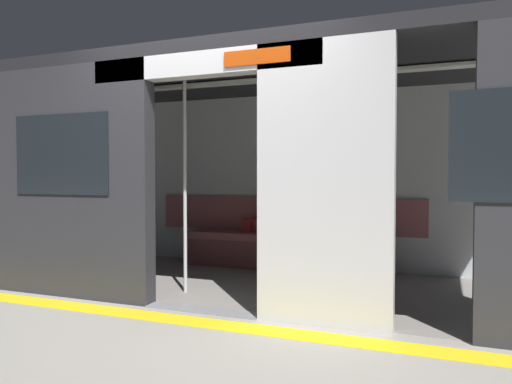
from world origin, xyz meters
name	(u,v)px	position (x,y,z in m)	size (l,w,h in m)	color
ground_plane	(203,311)	(0.00, 0.00, 0.00)	(60.00, 60.00, 0.00)	gray
platform_edge_strip	(186,320)	(0.00, 0.30, 0.00)	(8.00, 0.24, 0.01)	yellow
train_car	(244,143)	(0.08, -1.09, 1.52)	(6.40, 2.48, 2.33)	silver
bench_seat	(277,242)	(0.00, -1.97, 0.34)	(2.44, 0.44, 0.44)	#935156
person_seated	(287,217)	(-0.14, -1.92, 0.66)	(0.55, 0.70, 1.17)	silver
handbag	(253,225)	(0.35, -2.05, 0.53)	(0.26, 0.15, 0.17)	maroon
book	(319,234)	(-0.51, -2.04, 0.45)	(0.15, 0.22, 0.03)	#26598C
grab_pole_door	(185,183)	(0.47, -0.52, 1.09)	(0.04, 0.04, 2.19)	silver
grab_pole_far	(276,184)	(-0.47, -0.56, 1.09)	(0.04, 0.04, 2.19)	silver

